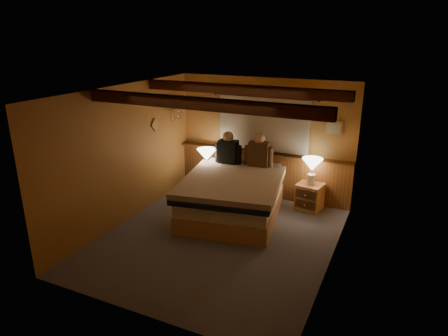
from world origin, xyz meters
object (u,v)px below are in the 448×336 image
Objects in this scene: nightstand_right at (310,196)px; lamp_right at (312,166)px; person_right at (259,152)px; nightstand_left at (207,185)px; bed at (233,195)px; duffel_bag at (206,188)px; lamp_left at (207,156)px; person_left at (228,150)px.

nightstand_right is 1.03× the size of lamp_right.
lamp_right is at bearing -1.76° from person_right.
nightstand_right is at bearing -3.98° from nightstand_left.
bed is 4.92× the size of duffel_bag.
person_right is at bearing -175.26° from lamp_right.
duffel_bag is at bearing -164.56° from nightstand_right.
duffel_bag is at bearing -177.22° from person_right.
person_right reaches higher than lamp_right.
nightstand_left is (-0.85, 0.59, -0.14)m from bed.
bed is at bearing -135.25° from nightstand_right.
nightstand_right is 0.60m from lamp_right.
lamp_left is 2.08m from lamp_right.
lamp_right reaches higher than nightstand_left.
duffel_bag is (-1.08, -0.18, -0.86)m from person_right.
person_left reaches higher than nightstand_left.
person_left is 0.98m from duffel_bag.
lamp_right is (1.21, 0.89, 0.47)m from bed.
nightstand_right is 2.12m from duffel_bag.
person_left is 0.62m from person_right.
nightstand_left is 1.04× the size of lamp_left.
duffel_bag is (-0.47, -0.09, -0.86)m from person_left.
person_right is (0.18, 0.81, 0.63)m from bed.
bed is at bearing -109.28° from person_right.
bed is at bearing -39.58° from duffel_bag.
person_right is at bearing 4.93° from duffel_bag.
nightstand_left is at bearing -163.26° from nightstand_right.
lamp_right is 0.75× the size of person_left.
person_left is (0.43, 0.10, 0.15)m from lamp_left.
lamp_right is at bearing 2.73° from duffel_bag.
person_right is at bearing -167.43° from nightstand_right.
nightstand_right is (1.21, 0.87, -0.14)m from bed.
lamp_left is 1.03× the size of duffel_bag.
nightstand_left is at bearing -171.63° from lamp_right.
lamp_left is at bearing 134.26° from bed.
lamp_left is 0.71m from duffel_bag.
lamp_right reaches higher than bed.
nightstand_left is at bearing -48.81° from duffel_bag.
person_left is at bearing -165.72° from nightstand_right.
bed is 1.57m from lamp_right.
duffel_bag is (-0.89, 0.63, -0.24)m from bed.
nightstand_right is at bearing 25.87° from bed.
bed is 1.04m from nightstand_left.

